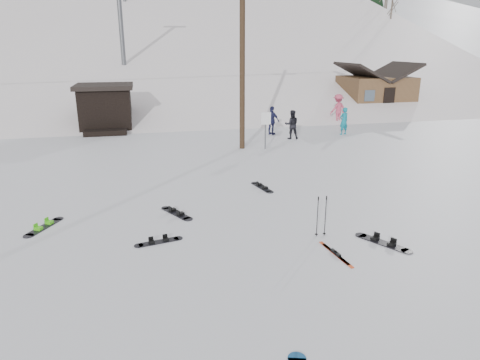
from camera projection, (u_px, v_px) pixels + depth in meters
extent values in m
plane|color=silver|center=(306.00, 315.00, 8.26)|extent=(200.00, 200.00, 0.00)
cube|color=white|center=(166.00, 166.00, 63.01)|extent=(60.00, 85.24, 65.97)
cube|color=silver|center=(415.00, 154.00, 66.14)|extent=(45.66, 93.98, 54.59)
cylinder|color=#3A2819|center=(242.00, 56.00, 20.36)|extent=(0.26, 0.26, 9.00)
cylinder|color=#595B60|center=(265.00, 131.00, 21.30)|extent=(0.07, 0.07, 1.80)
cube|color=white|center=(266.00, 118.00, 21.07)|extent=(0.50, 0.04, 0.60)
cube|color=black|center=(106.00, 109.00, 26.35)|extent=(3.00, 3.00, 2.50)
cube|color=black|center=(104.00, 86.00, 25.94)|extent=(3.40, 3.40, 0.25)
cube|color=black|center=(106.00, 132.00, 25.01)|extent=(2.40, 1.20, 0.30)
cylinder|color=#595B60|center=(120.00, 15.00, 33.13)|extent=(0.36, 0.36, 8.00)
cube|color=brown|center=(375.00, 94.00, 33.36)|extent=(5.00, 4.00, 2.70)
cube|color=black|center=(361.00, 72.00, 32.57)|extent=(2.69, 4.40, 1.43)
cube|color=black|center=(393.00, 72.00, 33.14)|extent=(2.69, 4.40, 1.43)
cube|color=black|center=(389.00, 101.00, 31.56)|extent=(0.90, 0.06, 1.90)
cylinder|color=#16528F|center=(297.00, 359.00, 7.09)|extent=(0.31, 0.31, 0.03)
cube|color=#C13B13|center=(337.00, 255.00, 10.59)|extent=(0.25, 1.34, 0.02)
cube|color=black|center=(337.00, 254.00, 10.58)|extent=(0.10, 0.25, 0.06)
cube|color=#C13B13|center=(334.00, 253.00, 10.72)|extent=(0.25, 1.34, 0.02)
cube|color=black|center=(334.00, 252.00, 10.71)|extent=(0.10, 0.25, 0.06)
cylinder|color=black|center=(317.00, 217.00, 11.52)|extent=(0.02, 0.02, 1.12)
cylinder|color=black|center=(316.00, 234.00, 11.67)|extent=(0.08, 0.08, 0.01)
cylinder|color=black|center=(318.00, 198.00, 11.35)|extent=(0.03, 0.03, 0.10)
cylinder|color=black|center=(325.00, 217.00, 11.56)|extent=(0.02, 0.02, 1.12)
cylinder|color=black|center=(324.00, 234.00, 11.72)|extent=(0.08, 0.08, 0.01)
cylinder|color=black|center=(327.00, 198.00, 11.40)|extent=(0.03, 0.03, 0.10)
cube|color=black|center=(159.00, 242.00, 11.32)|extent=(1.09, 0.46, 0.02)
cylinder|color=black|center=(178.00, 238.00, 11.53)|extent=(0.24, 0.24, 0.02)
cylinder|color=black|center=(139.00, 246.00, 11.11)|extent=(0.24, 0.24, 0.02)
cube|color=black|center=(166.00, 239.00, 11.38)|extent=(0.16, 0.20, 0.07)
cube|color=black|center=(152.00, 242.00, 11.23)|extent=(0.16, 0.20, 0.07)
cube|color=black|center=(177.00, 213.00, 13.24)|extent=(0.84, 1.21, 0.03)
cylinder|color=black|center=(166.00, 208.00, 13.67)|extent=(0.28, 0.28, 0.03)
cylinder|color=black|center=(188.00, 219.00, 12.80)|extent=(0.28, 0.28, 0.03)
cube|color=black|center=(172.00, 210.00, 13.38)|extent=(0.25, 0.23, 0.08)
cube|color=black|center=(181.00, 214.00, 13.06)|extent=(0.25, 0.23, 0.08)
cube|color=black|center=(44.00, 227.00, 12.24)|extent=(0.84, 1.23, 0.03)
cylinder|color=black|center=(58.00, 219.00, 12.82)|extent=(0.29, 0.29, 0.03)
cylinder|color=black|center=(28.00, 236.00, 11.67)|extent=(0.29, 0.29, 0.03)
cube|color=#4AD118|center=(49.00, 222.00, 12.43)|extent=(0.25, 0.23, 0.08)
cube|color=#4AD118|center=(38.00, 228.00, 12.02)|extent=(0.25, 0.23, 0.08)
cube|color=black|center=(383.00, 243.00, 11.25)|extent=(0.93, 1.29, 0.03)
cylinder|color=black|center=(407.00, 251.00, 10.79)|extent=(0.30, 0.30, 0.03)
cylinder|color=black|center=(361.00, 235.00, 11.71)|extent=(0.30, 0.30, 0.03)
cube|color=black|center=(392.00, 244.00, 11.07)|extent=(0.27, 0.25, 0.09)
cube|color=black|center=(375.00, 238.00, 11.40)|extent=(0.27, 0.25, 0.09)
cube|color=black|center=(262.00, 187.00, 15.67)|extent=(0.52, 1.18, 0.02)
cylinder|color=black|center=(255.00, 183.00, 16.16)|extent=(0.26, 0.26, 0.02)
cylinder|color=black|center=(270.00, 192.00, 15.18)|extent=(0.26, 0.26, 0.02)
cube|color=black|center=(259.00, 185.00, 15.83)|extent=(0.22, 0.18, 0.08)
cube|color=black|center=(265.00, 188.00, 15.48)|extent=(0.22, 0.18, 0.08)
imported|color=#0D7388|center=(344.00, 121.00, 24.84)|extent=(0.66, 0.52, 1.58)
imported|color=black|center=(292.00, 125.00, 23.69)|extent=(0.87, 0.74, 1.60)
imported|color=#BF4360|center=(338.00, 109.00, 28.53)|extent=(1.41, 1.09, 1.92)
imported|color=#1A1B41|center=(272.00, 121.00, 24.78)|extent=(0.93, 1.00, 1.65)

